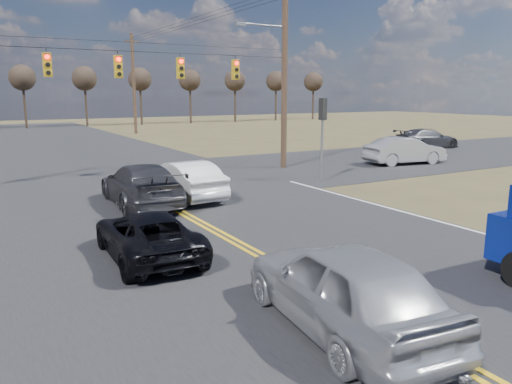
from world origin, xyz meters
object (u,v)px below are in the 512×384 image
white_car_queue (184,180)px  black_suv (148,235)px  dgrey_car_queue (141,185)px  silver_suv (344,287)px  cross_car_east_far (427,139)px  cross_car_east_near (405,151)px

white_car_queue → black_suv: bearing=57.4°
white_car_queue → dgrey_car_queue: bearing=7.3°
silver_suv → dgrey_car_queue: 11.60m
silver_suv → black_suv: bearing=-66.4°
white_car_queue → cross_car_east_far: (22.90, 7.97, -0.02)m
white_car_queue → dgrey_car_queue: 1.88m
silver_suv → dgrey_car_queue: size_ratio=0.89×
silver_suv → cross_car_east_near: size_ratio=0.98×
cross_car_east_near → cross_car_east_far: (7.96, 5.33, -0.06)m
cross_car_east_near → silver_suv: bearing=140.0°
cross_car_east_far → silver_suv: bearing=136.1°
cross_car_east_far → black_suv: bearing=125.7°
white_car_queue → cross_car_east_near: 15.17m
silver_suv → cross_car_east_near: (16.79, 14.58, -0.01)m
white_car_queue → dgrey_car_queue: (-1.85, -0.35, 0.03)m
black_suv → white_car_queue: bearing=-116.7°
silver_suv → black_suv: (-1.72, 5.58, -0.21)m
silver_suv → white_car_queue: silver_suv is taller
dgrey_car_queue → cross_car_east_far: bearing=-158.5°
black_suv → dgrey_car_queue: dgrey_car_queue is taller
white_car_queue → cross_car_east_far: 24.24m
black_suv → cross_car_east_near: (18.51, 9.00, 0.20)m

